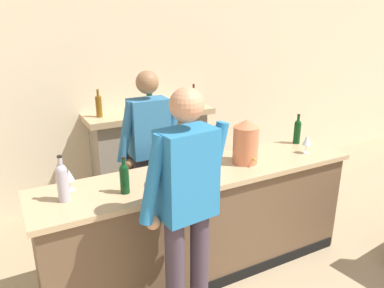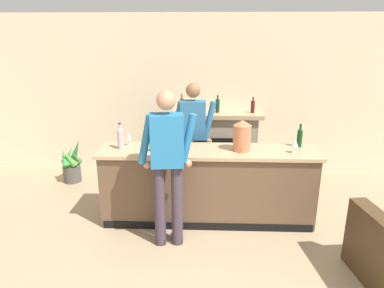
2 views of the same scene
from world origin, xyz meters
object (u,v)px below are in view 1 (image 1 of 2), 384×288
wine_glass_mid_counter (307,140)px  fireplace_stone (151,154)px  person_customer (187,211)px  wine_bottle_rose_blush (124,177)px  wine_glass_front_right (69,176)px  wine_bottle_burgundy_dark (297,130)px  copper_dispenser (246,141)px  ice_bucket_steel (171,175)px  wine_bottle_chardonnay_pale (62,181)px  person_bartender (150,153)px

wine_glass_mid_counter → fireplace_stone: bearing=118.5°
fireplace_stone → person_customer: (-0.61, -2.17, 0.44)m
wine_bottle_rose_blush → wine_glass_front_right: size_ratio=1.69×
person_customer → wine_bottle_burgundy_dark: bearing=24.9°
person_customer → wine_bottle_burgundy_dark: person_customer is taller
wine_bottle_rose_blush → wine_glass_mid_counter: bearing=-0.1°
fireplace_stone → person_customer: size_ratio=0.84×
copper_dispenser → ice_bucket_steel: bearing=-171.2°
person_customer → wine_glass_mid_counter: (1.52, 0.50, 0.09)m
fireplace_stone → wine_bottle_burgundy_dark: 1.83m
wine_bottle_burgundy_dark → wine_bottle_chardonnay_pale: size_ratio=0.89×
wine_glass_front_right → wine_bottle_chardonnay_pale: bearing=-115.2°
person_bartender → ice_bucket_steel: (-0.14, -0.77, 0.10)m
ice_bucket_steel → wine_glass_mid_counter: 1.42m
copper_dispenser → wine_bottle_chardonnay_pale: (-1.54, 0.01, -0.05)m
copper_dispenser → ice_bucket_steel: (-0.77, -0.12, -0.11)m
fireplace_stone → person_customer: 2.30m
ice_bucket_steel → wine_glass_mid_counter: (1.42, 0.04, 0.04)m
person_bartender → wine_bottle_chardonnay_pale: person_bartender is taller
person_customer → wine_glass_mid_counter: size_ratio=10.29×
fireplace_stone → ice_bucket_steel: fireplace_stone is taller
person_customer → wine_bottle_chardonnay_pale: (-0.66, 0.59, 0.12)m
fireplace_stone → wine_bottle_rose_blush: 1.95m
wine_glass_front_right → person_bartender: bearing=30.7°
fireplace_stone → person_customer: person_customer is taller
person_customer → wine_glass_front_right: person_customer is taller
wine_bottle_chardonnay_pale → wine_glass_front_right: wine_bottle_chardonnay_pale is taller
fireplace_stone → copper_dispenser: 1.72m
person_customer → ice_bucket_steel: person_customer is taller
person_customer → copper_dispenser: (0.88, 0.58, 0.17)m
copper_dispenser → ice_bucket_steel: copper_dispenser is taller
ice_bucket_steel → wine_glass_mid_counter: wine_glass_mid_counter is taller
person_customer → wine_bottle_burgundy_dark: 1.81m
copper_dispenser → ice_bucket_steel: 0.79m
person_customer → wine_bottle_burgundy_dark: size_ratio=6.06×
wine_bottle_burgundy_dark → wine_glass_front_right: 2.23m
wine_bottle_burgundy_dark → wine_glass_front_right: (-2.23, -0.02, -0.02)m
person_bartender → wine_bottle_burgundy_dark: bearing=-18.6°
wine_bottle_burgundy_dark → wine_bottle_rose_blush: size_ratio=1.08×
ice_bucket_steel → wine_glass_front_right: (-0.69, 0.28, 0.03)m
copper_dispenser → wine_bottle_rose_blush: copper_dispenser is taller
wine_bottle_rose_blush → wine_glass_front_right: wine_bottle_rose_blush is taller
wine_bottle_chardonnay_pale → wine_glass_front_right: bearing=64.8°
person_customer → person_bartender: size_ratio=1.04×
wine_bottle_chardonnay_pale → wine_glass_mid_counter: bearing=-2.2°
person_bartender → wine_bottle_chardonnay_pale: 1.12m
person_bartender → copper_dispenser: size_ratio=4.48×
ice_bucket_steel → wine_bottle_rose_blush: bearing=172.7°
fireplace_stone → wine_glass_front_right: 1.95m
copper_dispenser → wine_bottle_rose_blush: (-1.12, -0.08, -0.07)m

